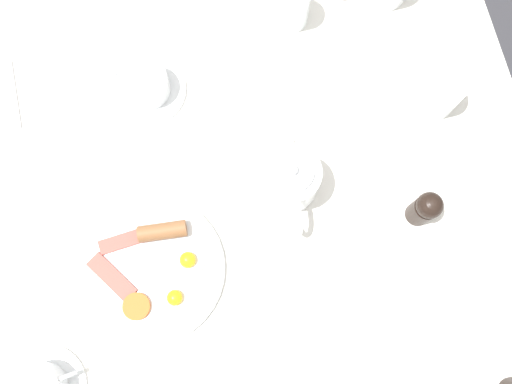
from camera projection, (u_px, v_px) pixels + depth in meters
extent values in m
plane|color=#333338|center=(256.00, 245.00, 1.81)|extent=(8.00, 8.00, 0.00)
cube|color=silver|center=(256.00, 196.00, 1.12)|extent=(1.07, 1.07, 0.03)
cylinder|color=brown|center=(506.00, 380.00, 1.39)|extent=(0.04, 0.04, 0.69)
cylinder|color=brown|center=(390.00, 11.00, 1.60)|extent=(0.04, 0.04, 0.69)
cylinder|color=brown|center=(31.00, 89.00, 1.55)|extent=(0.04, 0.04, 0.69)
cylinder|color=white|center=(151.00, 269.00, 1.07)|extent=(0.27, 0.27, 0.01)
cylinder|color=white|center=(176.00, 298.00, 1.05)|extent=(0.06, 0.06, 0.00)
sphere|color=yellow|center=(175.00, 298.00, 1.04)|extent=(0.03, 0.03, 0.03)
cylinder|color=white|center=(188.00, 261.00, 1.07)|extent=(0.06, 0.06, 0.00)
sphere|color=yellow|center=(188.00, 260.00, 1.06)|extent=(0.03, 0.03, 0.03)
cylinder|color=brown|center=(162.00, 231.00, 1.06)|extent=(0.04, 0.09, 0.03)
cube|color=#B74C42|center=(125.00, 240.00, 1.07)|extent=(0.03, 0.10, 0.01)
cube|color=#B74C42|center=(112.00, 277.00, 1.06)|extent=(0.10, 0.08, 0.01)
cylinder|color=#D16023|center=(136.00, 307.00, 1.05)|extent=(0.05, 0.05, 0.01)
cylinder|color=white|center=(290.00, 181.00, 1.06)|extent=(0.10, 0.10, 0.11)
cylinder|color=white|center=(292.00, 172.00, 1.00)|extent=(0.07, 0.07, 0.01)
sphere|color=white|center=(293.00, 170.00, 0.99)|extent=(0.02, 0.02, 0.02)
cone|color=white|center=(284.00, 142.00, 1.06)|extent=(0.06, 0.02, 0.05)
torus|color=white|center=(296.00, 212.00, 1.04)|extent=(0.09, 0.02, 0.09)
cylinder|color=white|center=(149.00, 90.00, 1.15)|extent=(0.14, 0.14, 0.01)
cylinder|color=white|center=(146.00, 84.00, 1.12)|extent=(0.09, 0.09, 0.06)
cylinder|color=tan|center=(146.00, 85.00, 1.12)|extent=(0.08, 0.08, 0.05)
torus|color=white|center=(123.00, 76.00, 1.12)|extent=(0.03, 0.04, 0.04)
torus|color=white|center=(65.00, 378.00, 1.00)|extent=(0.01, 0.04, 0.04)
cylinder|color=white|center=(292.00, 4.00, 1.13)|extent=(0.07, 0.07, 0.11)
cylinder|color=white|center=(443.00, 94.00, 1.10)|extent=(0.07, 0.07, 0.10)
cylinder|color=black|center=(422.00, 211.00, 1.06)|extent=(0.04, 0.04, 0.07)
sphere|color=black|center=(430.00, 205.00, 1.02)|extent=(0.05, 0.05, 0.05)
cube|color=white|center=(358.00, 281.00, 1.07)|extent=(0.14, 0.12, 0.01)
cube|color=silver|center=(483.00, 265.00, 1.08)|extent=(0.13, 0.16, 0.00)
cube|color=silver|center=(13.00, 95.00, 1.15)|extent=(0.14, 0.02, 0.00)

